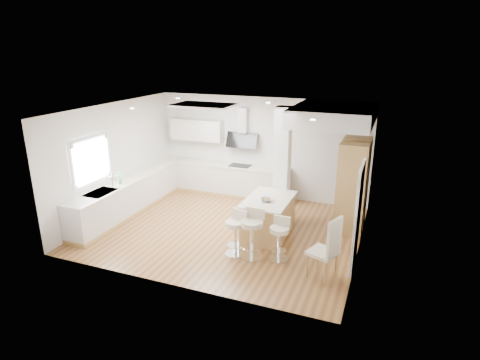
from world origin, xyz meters
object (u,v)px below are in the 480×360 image
at_px(bar_stool_b, 252,231).
at_px(bar_stool_c, 280,237).
at_px(bar_stool_a, 236,231).
at_px(dining_chair, 328,247).
at_px(peninsula, 268,217).

distance_m(bar_stool_b, bar_stool_c, 0.55).
height_order(bar_stool_a, dining_chair, dining_chair).
xyz_separation_m(peninsula, bar_stool_c, (0.54, -0.97, 0.06)).
xyz_separation_m(bar_stool_c, dining_chair, (1.01, -0.37, 0.15)).
bearing_deg(peninsula, bar_stool_b, -89.43).
height_order(bar_stool_c, dining_chair, dining_chair).
bearing_deg(dining_chair, bar_stool_a, -166.44).
distance_m(bar_stool_b, dining_chair, 1.57).
xyz_separation_m(bar_stool_a, bar_stool_b, (0.35, 0.01, 0.05)).
distance_m(peninsula, bar_stool_a, 1.15).
bearing_deg(bar_stool_b, dining_chair, -6.85).
bearing_deg(bar_stool_c, peninsula, 121.88).
xyz_separation_m(bar_stool_a, bar_stool_c, (0.88, 0.12, -0.03)).
relative_size(bar_stool_a, dining_chair, 0.77).
relative_size(bar_stool_a, bar_stool_b, 0.92).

